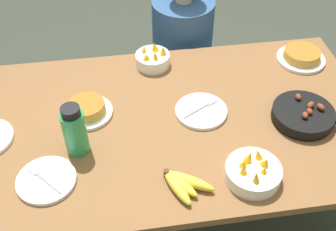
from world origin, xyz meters
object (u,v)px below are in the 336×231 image
at_px(frittata_plate_center, 87,109).
at_px(frittata_plate_side, 301,56).
at_px(empty_plate_far_right, 201,111).
at_px(fruit_bowl_citrus, 253,172).
at_px(person_figure, 182,64).
at_px(fruit_bowl_mango, 153,59).
at_px(water_bottle, 75,131).
at_px(banana_bunch, 183,184).
at_px(skillet, 304,115).
at_px(empty_plate_near_front, 46,180).

height_order(frittata_plate_center, frittata_plate_side, frittata_plate_center).
xyz_separation_m(empty_plate_far_right, fruit_bowl_citrus, (0.11, -0.36, 0.03)).
distance_m(fruit_bowl_citrus, person_figure, 1.09).
bearing_deg(fruit_bowl_mango, frittata_plate_side, -5.80).
bearing_deg(empty_plate_far_right, water_bottle, -165.68).
bearing_deg(fruit_bowl_citrus, empty_plate_far_right, 107.12).
bearing_deg(banana_bunch, skillet, 25.23).
relative_size(frittata_plate_center, person_figure, 0.20).
bearing_deg(person_figure, empty_plate_near_front, -125.07).
bearing_deg(banana_bunch, person_figure, 79.88).
xyz_separation_m(empty_plate_near_front, person_figure, (0.67, 0.95, -0.27)).
bearing_deg(fruit_bowl_mango, fruit_bowl_citrus, -69.39).
bearing_deg(frittata_plate_center, skillet, -10.96).
bearing_deg(empty_plate_near_front, empty_plate_far_right, 23.35).
distance_m(skillet, person_figure, 0.92).
bearing_deg(frittata_plate_center, fruit_bowl_citrus, -36.09).
bearing_deg(fruit_bowl_citrus, banana_bunch, -179.15).
height_order(fruit_bowl_mango, fruit_bowl_citrus, same).
bearing_deg(person_figure, skillet, -65.10).
xyz_separation_m(water_bottle, person_figure, (0.55, 0.81, -0.37)).
height_order(skillet, frittata_plate_side, skillet).
distance_m(banana_bunch, frittata_plate_center, 0.54).
distance_m(frittata_plate_side, fruit_bowl_mango, 0.71).
height_order(frittata_plate_center, fruit_bowl_citrus, fruit_bowl_citrus).
bearing_deg(frittata_plate_side, water_bottle, -158.58).
height_order(banana_bunch, frittata_plate_side, frittata_plate_side).
xyz_separation_m(frittata_plate_side, person_figure, (-0.51, 0.39, -0.29)).
xyz_separation_m(frittata_plate_center, person_figure, (0.52, 0.62, -0.29)).
height_order(frittata_plate_side, empty_plate_near_front, frittata_plate_side).
relative_size(frittata_plate_center, fruit_bowl_citrus, 1.05).
xyz_separation_m(skillet, fruit_bowl_mango, (-0.57, 0.47, 0.01)).
xyz_separation_m(banana_bunch, fruit_bowl_mango, (-0.01, 0.73, 0.02)).
relative_size(skillet, empty_plate_near_front, 1.75).
distance_m(empty_plate_far_right, fruit_bowl_mango, 0.39).
xyz_separation_m(empty_plate_near_front, fruit_bowl_mango, (0.47, 0.63, 0.03)).
distance_m(skillet, empty_plate_near_front, 1.05).
relative_size(empty_plate_near_front, empty_plate_far_right, 0.98).
height_order(banana_bunch, fruit_bowl_mango, fruit_bowl_mango).
bearing_deg(water_bottle, fruit_bowl_mango, 54.30).
distance_m(frittata_plate_center, water_bottle, 0.21).
height_order(banana_bunch, fruit_bowl_citrus, fruit_bowl_citrus).
xyz_separation_m(skillet, person_figure, (-0.37, 0.79, -0.29)).
bearing_deg(skillet, person_figure, 144.88).
distance_m(frittata_plate_center, fruit_bowl_mango, 0.43).
bearing_deg(empty_plate_far_right, empty_plate_near_front, -156.65).
bearing_deg(skillet, frittata_plate_center, -160.99).
xyz_separation_m(empty_plate_near_front, fruit_bowl_citrus, (0.74, -0.09, 0.03)).
bearing_deg(empty_plate_far_right, banana_bunch, -111.49).
distance_m(fruit_bowl_mango, fruit_bowl_citrus, 0.77).
relative_size(banana_bunch, person_figure, 0.17).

